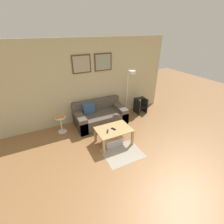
# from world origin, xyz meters

# --- Properties ---
(ground_plane) EXTENTS (16.00, 16.00, 0.00)m
(ground_plane) POSITION_xyz_m (0.00, 0.00, 0.00)
(ground_plane) COLOR olive
(wall_back) EXTENTS (5.60, 0.09, 2.55)m
(wall_back) POSITION_xyz_m (0.00, 3.32, 1.29)
(wall_back) COLOR #C6BC93
(wall_back) RESTS_ON ground_plane
(area_rug) EXTENTS (0.94, 0.76, 0.01)m
(area_rug) POSITION_xyz_m (0.14, 1.26, 0.00)
(area_rug) COLOR #A39989
(area_rug) RESTS_ON ground_plane
(couch) EXTENTS (1.59, 0.87, 0.71)m
(couch) POSITION_xyz_m (0.21, 2.86, 0.26)
(couch) COLOR brown
(couch) RESTS_ON ground_plane
(coffee_table) EXTENTS (0.90, 0.63, 0.44)m
(coffee_table) POSITION_xyz_m (0.13, 1.73, 0.36)
(coffee_table) COLOR tan
(coffee_table) RESTS_ON ground_plane
(storage_bin) EXTENTS (0.50, 0.37, 0.24)m
(storage_bin) POSITION_xyz_m (0.07, 1.70, 0.12)
(storage_bin) COLOR #B2B2B7
(storage_bin) RESTS_ON ground_plane
(floor_lamp) EXTENTS (0.24, 0.46, 1.61)m
(floor_lamp) POSITION_xyz_m (1.29, 2.84, 1.15)
(floor_lamp) COLOR white
(floor_lamp) RESTS_ON ground_plane
(side_table) EXTENTS (0.30, 0.30, 0.49)m
(side_table) POSITION_xyz_m (-1.00, 2.89, 0.29)
(side_table) COLOR white
(side_table) RESTS_ON ground_plane
(book_stack) EXTENTS (0.24, 0.16, 0.05)m
(book_stack) POSITION_xyz_m (-1.01, 2.90, 0.52)
(book_stack) COLOR #D18438
(book_stack) RESTS_ON side_table
(remote_control) EXTENTS (0.11, 0.15, 0.02)m
(remote_control) POSITION_xyz_m (-0.06, 1.70, 0.45)
(remote_control) COLOR #232328
(remote_control) RESTS_ON coffee_table
(cell_phone) EXTENTS (0.11, 0.15, 0.01)m
(cell_phone) POSITION_xyz_m (0.12, 1.73, 0.45)
(cell_phone) COLOR black
(cell_phone) RESTS_ON coffee_table
(step_stool) EXTENTS (0.36, 0.38, 0.54)m
(step_stool) POSITION_xyz_m (1.82, 2.89, 0.29)
(step_stool) COLOR black
(step_stool) RESTS_ON ground_plane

